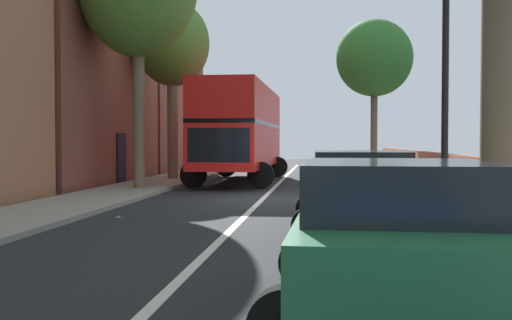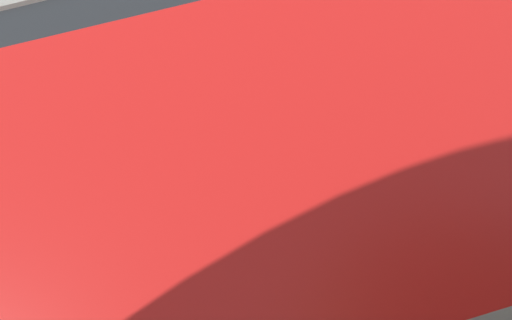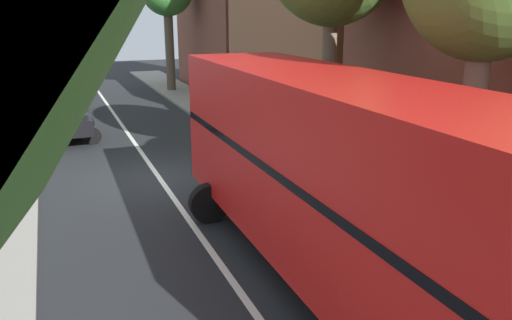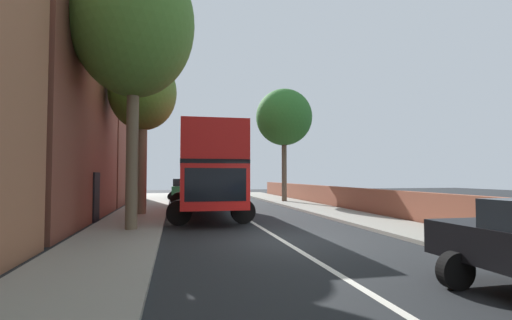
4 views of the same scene
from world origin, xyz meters
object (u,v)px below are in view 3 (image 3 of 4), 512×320
at_px(parked_car_black_right_2, 65,117).
at_px(lamppost_right, 7,49).
at_px(parked_car_blue_right_0, 57,81).
at_px(double_decker_bus, 328,168).
at_px(parked_car_green_right_1, 61,96).

bearing_deg(parked_car_black_right_2, lamppost_right, 30.96).
relative_size(parked_car_blue_right_0, parked_car_black_right_2, 0.92).
distance_m(parked_car_blue_right_0, parked_car_black_right_2, 12.52).
relative_size(double_decker_bus, lamppost_right, 1.73).
relative_size(parked_car_green_right_1, parked_car_black_right_2, 0.97).
bearing_deg(parked_car_black_right_2, double_decker_bus, 106.17).
bearing_deg(double_decker_bus, parked_car_blue_right_0, -81.16).
distance_m(parked_car_blue_right_0, lamppost_right, 14.02).
bearing_deg(lamppost_right, double_decker_bus, 114.12).
height_order(double_decker_bus, parked_car_blue_right_0, double_decker_bus).
height_order(double_decker_bus, lamppost_right, lamppost_right).
relative_size(parked_car_green_right_1, lamppost_right, 0.67).
distance_m(double_decker_bus, parked_car_blue_right_0, 27.37).
distance_m(double_decker_bus, lamppost_right, 14.76).
relative_size(double_decker_bus, parked_car_black_right_2, 2.52).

